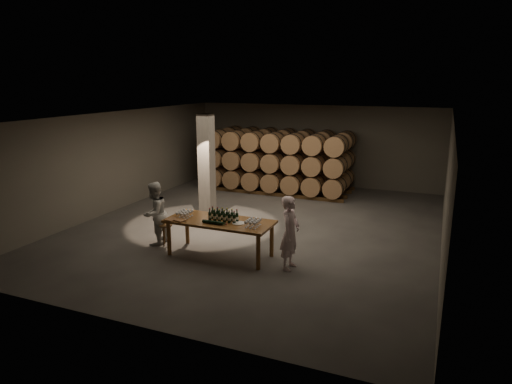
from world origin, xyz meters
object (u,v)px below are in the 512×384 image
at_px(person_man, 290,233).
at_px(person_woman, 155,214).
at_px(tasting_table, 220,224).
at_px(stool, 166,228).
at_px(plate, 239,223).
at_px(bottle_cluster, 223,217).
at_px(notebook_near, 180,220).

xyz_separation_m(person_man, person_woman, (-3.74, 0.17, -0.02)).
height_order(person_man, person_woman, person_man).
distance_m(tasting_table, stool, 1.67).
height_order(plate, person_woman, person_woman).
xyz_separation_m(bottle_cluster, stool, (-1.73, 0.12, -0.55)).
bearing_deg(stool, notebook_near, -34.03).
height_order(bottle_cluster, notebook_near, bottle_cluster).
xyz_separation_m(plate, notebook_near, (-1.39, -0.36, 0.01)).
relative_size(plate, person_man, 0.18).
xyz_separation_m(stool, person_woman, (-0.30, -0.02, 0.37)).
bearing_deg(tasting_table, person_woman, 177.30).
xyz_separation_m(bottle_cluster, notebook_near, (-0.97, -0.39, -0.09)).
relative_size(person_man, person_woman, 1.03).
bearing_deg(bottle_cluster, person_woman, 177.20).
bearing_deg(plate, bottle_cluster, 175.11).
xyz_separation_m(tasting_table, person_woman, (-1.93, 0.09, 0.03)).
bearing_deg(plate, person_woman, 176.84).
bearing_deg(stool, person_woman, -175.62).
relative_size(bottle_cluster, stool, 1.31).
xyz_separation_m(stool, person_man, (3.44, -0.19, 0.39)).
relative_size(plate, notebook_near, 1.24).
bearing_deg(stool, person_man, -3.21).
xyz_separation_m(notebook_near, person_man, (2.67, 0.32, -0.07)).
distance_m(stool, person_man, 3.47).
relative_size(plate, person_woman, 0.19).
bearing_deg(bottle_cluster, stool, 175.95).
distance_m(notebook_near, stool, 1.03).
xyz_separation_m(tasting_table, bottle_cluster, (0.10, -0.01, 0.21)).
bearing_deg(notebook_near, person_man, 21.77).
bearing_deg(person_woman, stool, 94.90).
bearing_deg(notebook_near, stool, 160.82).
bearing_deg(person_woman, notebook_near, 65.71).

